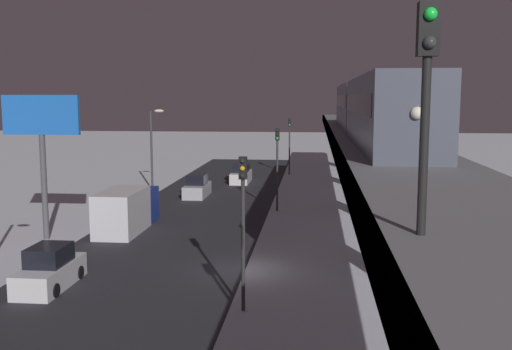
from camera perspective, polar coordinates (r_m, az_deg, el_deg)
ground_plane at (r=30.57m, az=-2.02°, el=-9.16°), size 240.00×240.00×0.00m
avenue_asphalt at (r=31.61m, az=-11.13°, el=-8.73°), size 11.00×107.27×0.01m
elevated_railway at (r=29.40m, az=12.30°, el=0.95°), size 5.00×107.27×6.36m
subway_train at (r=39.38m, az=10.85°, el=6.47°), size 2.94×36.87×3.40m
rail_signal at (r=10.60m, az=16.14°, el=8.92°), size 0.36×0.41×4.00m
sedan_white at (r=29.34m, az=-19.27°, el=-8.71°), size 1.91×4.43×1.97m
sedan_white_3 at (r=61.10m, az=-1.45°, el=0.02°), size 1.80×4.64×1.97m
sedan_silver at (r=52.72m, az=-5.70°, el=-1.21°), size 1.80×4.43×1.97m
delivery_van at (r=40.18m, az=-12.34°, el=-3.30°), size 2.40×7.40×2.80m
traffic_light_near at (r=23.96m, az=-1.26°, el=-3.49°), size 0.32×0.44×6.40m
traffic_light_mid at (r=45.40m, az=2.06°, el=1.73°), size 0.32×0.44×6.40m
traffic_light_far at (r=67.03m, az=3.25°, el=3.60°), size 0.32×0.44×6.40m
commercial_billboard at (r=38.35m, az=-19.98°, el=4.17°), size 4.80×0.36×8.90m
street_lamp_far at (r=56.21m, az=-9.84°, el=3.38°), size 1.35×0.44×7.65m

